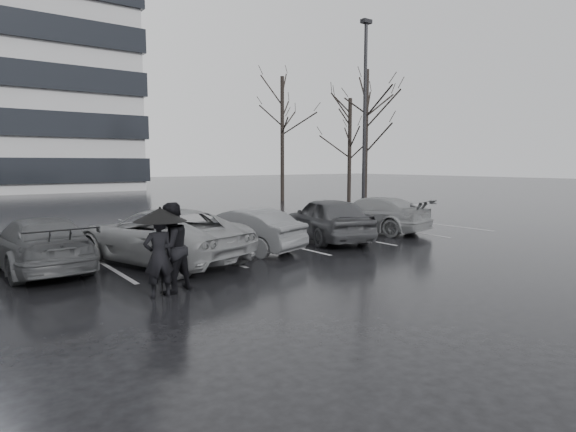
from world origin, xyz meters
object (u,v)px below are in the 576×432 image
at_px(tree_east, 366,140).
at_px(tree_north, 282,140).
at_px(car_west_a, 243,230).
at_px(car_east, 370,214).
at_px(car_west_c, 39,244).
at_px(lamp_post, 364,129).
at_px(tree_ne, 350,150).
at_px(pedestrian_left, 159,256).
at_px(pedestrian_right, 171,248).
at_px(car_main, 327,219).
at_px(car_west_b, 161,236).

height_order(tree_east, tree_north, tree_north).
xyz_separation_m(car_west_a, car_east, (6.07, 0.64, 0.03)).
xyz_separation_m(car_west_c, lamp_post, (14.79, 3.69, 3.61)).
height_order(tree_ne, tree_north, tree_north).
relative_size(pedestrian_left, tree_ne, 0.23).
bearing_deg(car_west_c, car_east, 176.90).
height_order(car_east, tree_ne, tree_ne).
bearing_deg(lamp_post, car_west_a, -155.07).
xyz_separation_m(car_west_a, pedestrian_right, (-3.54, -3.10, 0.28)).
height_order(lamp_post, tree_ne, lamp_post).
xyz_separation_m(car_main, car_east, (2.71, 0.61, -0.08)).
height_order(car_west_a, tree_ne, tree_ne).
bearing_deg(lamp_post, tree_ne, 50.70).
distance_m(car_west_c, tree_north, 22.82).
relative_size(car_west_b, car_east, 1.12).
xyz_separation_m(car_east, tree_ne, (9.52, 11.29, 2.83)).
height_order(car_west_a, tree_north, tree_north).
height_order(car_west_a, car_west_b, car_west_b).
bearing_deg(car_west_a, car_main, 161.50).
height_order(car_west_b, pedestrian_left, pedestrian_left).
distance_m(car_main, car_west_b, 5.96).
bearing_deg(car_west_a, pedestrian_left, 21.59).
bearing_deg(car_main, car_west_c, 12.09).
bearing_deg(car_west_b, tree_east, -169.95).
relative_size(car_west_c, pedestrian_left, 2.79).
bearing_deg(tree_east, car_west_a, -148.81).
relative_size(car_main, car_east, 0.95).
height_order(car_west_c, car_east, car_east).
relative_size(tree_east, tree_north, 0.94).
bearing_deg(tree_north, tree_ne, -40.60).
relative_size(car_west_a, tree_ne, 0.55).
xyz_separation_m(car_west_c, tree_east, (18.47, 7.24, 3.34)).
relative_size(car_main, tree_north, 0.52).
relative_size(car_west_c, car_east, 0.98).
height_order(car_main, car_west_a, car_main).
bearing_deg(car_main, lamp_post, -127.94).
height_order(pedestrian_right, lamp_post, lamp_post).
distance_m(car_main, lamp_post, 8.24).
distance_m(car_main, tree_north, 17.62).
distance_m(car_main, car_west_a, 3.37).
height_order(car_main, car_west_c, car_main).
bearing_deg(lamp_post, tree_east, 43.98).
bearing_deg(car_west_b, car_west_a, 166.09).
distance_m(car_east, tree_east, 10.65).
bearing_deg(tree_north, car_west_a, -129.02).
relative_size(pedestrian_right, tree_east, 0.23).
xyz_separation_m(pedestrian_left, tree_east, (16.98, 11.26, 3.19)).
distance_m(car_main, pedestrian_left, 8.00).
bearing_deg(lamp_post, car_west_c, -166.00).
bearing_deg(tree_east, tree_north, 98.13).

